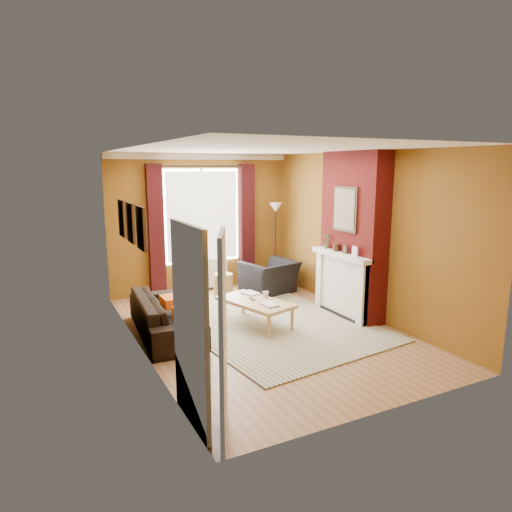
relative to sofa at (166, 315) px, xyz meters
name	(u,v)px	position (x,y,z in m)	size (l,w,h in m)	color
ground	(263,330)	(1.42, -0.52, -0.30)	(5.50, 5.50, 0.00)	brown
room_walls	(290,238)	(2.06, -0.24, 1.08)	(3.82, 5.54, 2.83)	brown
striped_rug	(268,322)	(1.64, -0.28, -0.29)	(3.13, 4.04, 0.02)	#366595
sofa	(166,315)	(0.00, 0.00, 0.00)	(2.07, 0.81, 0.60)	black
armchair	(269,277)	(2.54, 1.34, 0.03)	(1.01, 0.88, 0.66)	black
coffee_table	(255,303)	(1.39, -0.30, 0.08)	(0.98, 1.42, 0.43)	tan
wicker_stool	(223,285)	(1.57, 1.47, -0.07)	(0.49, 0.49, 0.47)	#A88148
floor_lamp	(276,221)	(2.91, 1.77, 1.11)	(0.28, 0.28, 1.80)	black
book_a	(263,306)	(1.36, -0.64, 0.14)	(0.22, 0.30, 0.03)	#999999
book_b	(245,294)	(1.39, 0.08, 0.14)	(0.22, 0.30, 0.02)	#999999
mug	(266,295)	(1.61, -0.23, 0.18)	(0.11, 0.11, 0.10)	#999999
tv_remote	(252,299)	(1.36, -0.24, 0.14)	(0.05, 0.15, 0.02)	#272729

